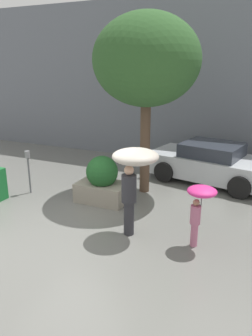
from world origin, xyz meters
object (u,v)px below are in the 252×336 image
at_px(person_child, 200,201).
at_px(parking_meter, 28,163).
at_px(parked_car_near, 211,163).
at_px(planter_box, 102,182).
at_px(street_tree, 147,61).
at_px(person_adult, 134,168).

xyz_separation_m(person_child, parking_meter, (-5.16, 0.96, -0.10)).
distance_m(parked_car_near, parking_meter, 5.67).
distance_m(planter_box, street_tree, 3.46).
relative_size(parked_car_near, parking_meter, 3.27).
bearing_deg(parking_meter, street_tree, 26.73).
relative_size(person_adult, parked_car_near, 0.47).
relative_size(person_adult, person_child, 1.47).
bearing_deg(parking_meter, person_child, -10.57).
bearing_deg(person_adult, parking_meter, 118.96).
bearing_deg(person_adult, person_child, -44.61).
relative_size(person_child, street_tree, 0.27).
height_order(street_tree, parking_meter, street_tree).
relative_size(parked_car_near, street_tree, 0.84).
height_order(planter_box, parking_meter, planter_box).
bearing_deg(person_child, parked_car_near, 84.38).
relative_size(planter_box, person_adult, 0.71).
bearing_deg(parking_meter, parked_car_near, 34.63).
bearing_deg(parked_car_near, planter_box, 151.19).
bearing_deg(person_child, parking_meter, 156.96).
xyz_separation_m(person_adult, street_tree, (-0.71, 2.52, 2.17)).
height_order(parked_car_near, parking_meter, parking_meter).
xyz_separation_m(person_child, street_tree, (-2.14, 2.48, 2.70)).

